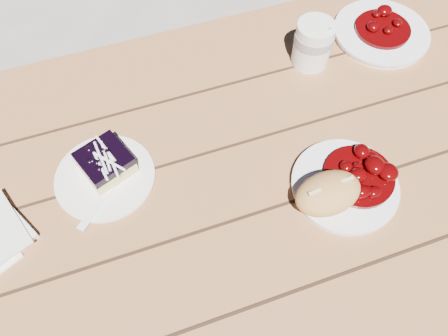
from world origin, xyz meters
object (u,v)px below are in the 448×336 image
object	(u,v)px
picnic_table	(191,228)
dessert_plate	(105,178)
main_plate	(344,186)
coffee_cup	(313,44)
bread_roll	(328,193)
second_plate	(381,33)
blueberry_cake	(105,162)

from	to	relation	value
picnic_table	dessert_plate	world-z (taller)	dessert_plate
main_plate	picnic_table	bearing A→B (deg)	163.95
coffee_cup	bread_roll	bearing A→B (deg)	-110.84
bread_roll	second_plate	size ratio (longest dim) A/B	0.57
second_plate	main_plate	bearing A→B (deg)	-128.56
main_plate	coffee_cup	world-z (taller)	coffee_cup
picnic_table	blueberry_cake	distance (m)	0.26
main_plate	second_plate	world-z (taller)	same
main_plate	blueberry_cake	size ratio (longest dim) A/B	1.77
dessert_plate	bread_roll	bearing A→B (deg)	-26.91
picnic_table	blueberry_cake	bearing A→B (deg)	141.45
bread_roll	dessert_plate	bearing A→B (deg)	153.09
dessert_plate	coffee_cup	bearing A→B (deg)	16.96
main_plate	second_plate	distance (m)	0.45
blueberry_cake	coffee_cup	world-z (taller)	coffee_cup
main_plate	second_plate	bearing A→B (deg)	51.44
bread_roll	second_plate	world-z (taller)	bread_roll
picnic_table	blueberry_cake	size ratio (longest dim) A/B	17.48
coffee_cup	dessert_plate	bearing A→B (deg)	-163.04
picnic_table	second_plate	size ratio (longest dim) A/B	8.90
main_plate	dessert_plate	distance (m)	0.47
bread_roll	blueberry_cake	size ratio (longest dim) A/B	1.12
dessert_plate	main_plate	bearing A→B (deg)	-21.71
bread_roll	dessert_plate	size ratio (longest dim) A/B	0.67
blueberry_cake	coffee_cup	size ratio (longest dim) A/B	1.07
bread_roll	coffee_cup	bearing A→B (deg)	69.16
picnic_table	main_plate	size ratio (longest dim) A/B	9.87
coffee_cup	second_plate	size ratio (longest dim) A/B	0.48
picnic_table	second_plate	distance (m)	0.66
blueberry_cake	dessert_plate	bearing A→B (deg)	-144.45
picnic_table	blueberry_cake	xyz separation A→B (m)	(-0.13, 0.10, 0.20)
main_plate	coffee_cup	size ratio (longest dim) A/B	1.90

